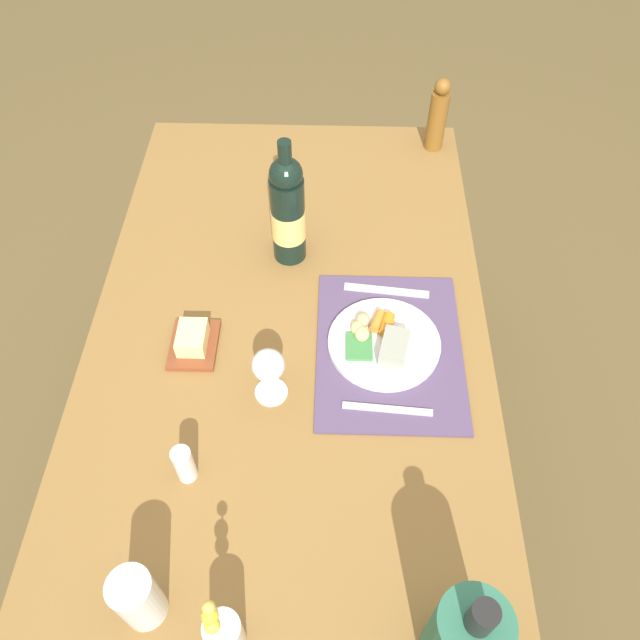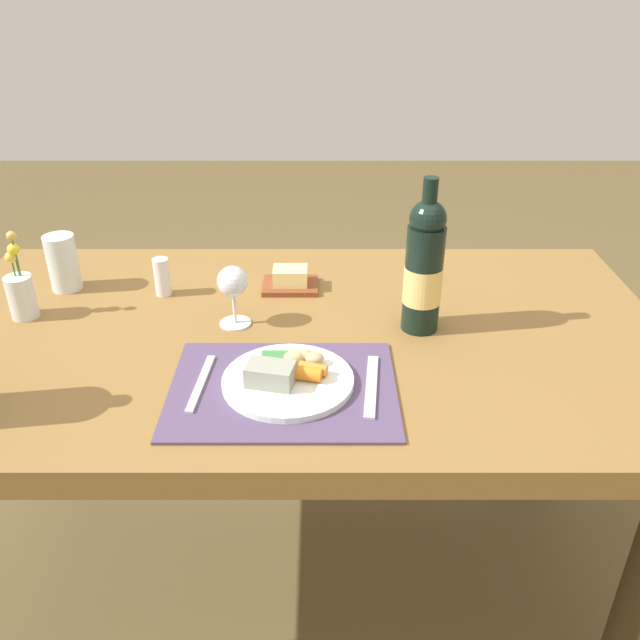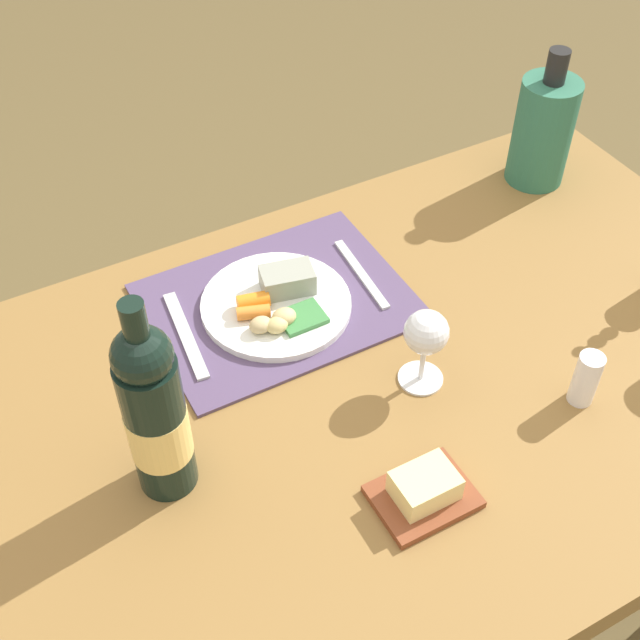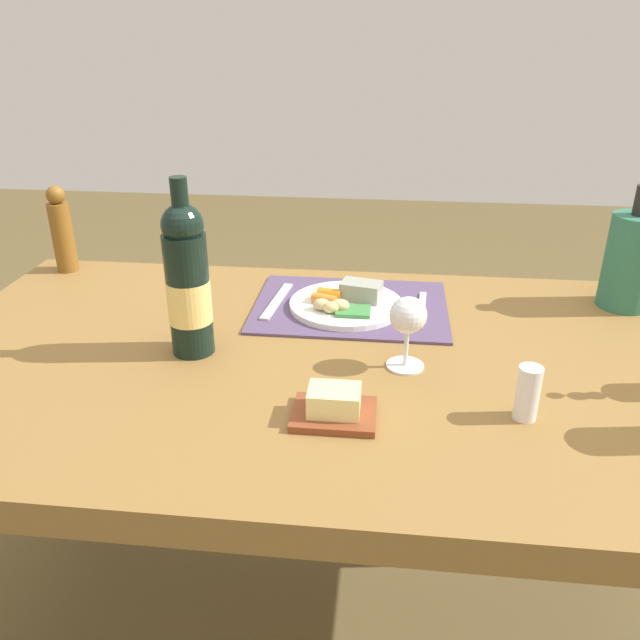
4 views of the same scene
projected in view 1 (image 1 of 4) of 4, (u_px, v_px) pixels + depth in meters
ground_plane at (298, 481)px, 1.94m from camera, size 8.00×8.00×0.00m
dining_table at (289, 359)px, 1.42m from camera, size 1.56×0.87×0.74m
placemat at (389, 349)px, 1.34m from camera, size 0.41×0.31×0.01m
dinner_plate at (383, 342)px, 1.33m from camera, size 0.24×0.24×0.05m
fork at (387, 409)px, 1.25m from camera, size 0.03×0.18×0.00m
knife at (386, 291)px, 1.44m from camera, size 0.04×0.20×0.00m
flower_vase at (223, 633)px, 0.95m from camera, size 0.06×0.06×0.20m
water_tumbler at (139, 600)px, 0.98m from camera, size 0.07×0.07×0.13m
wine_glass at (268, 367)px, 1.21m from camera, size 0.07×0.07×0.13m
pepper_mill at (438, 116)px, 1.70m from camera, size 0.05×0.05×0.21m
butter_dish at (193, 341)px, 1.33m from camera, size 0.13×0.10×0.05m
salt_shaker at (184, 464)px, 1.13m from camera, size 0.04×0.04×0.09m
wine_bottle at (288, 211)px, 1.41m from camera, size 0.08×0.08×0.32m
cooler_bottle at (464, 638)px, 0.90m from camera, size 0.11×0.11×0.26m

